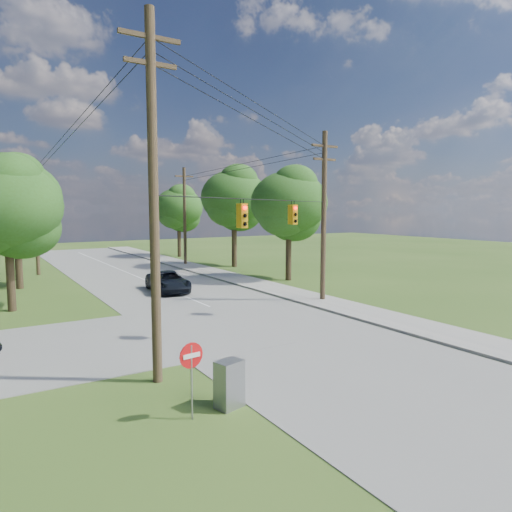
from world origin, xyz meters
TOP-DOWN VIEW (x-y plane):
  - ground at (0.00, 0.00)m, footprint 140.00×140.00m
  - main_road at (2.00, 5.00)m, footprint 10.00×100.00m
  - sidewalk_east at (8.70, 5.00)m, footprint 2.60×100.00m
  - pole_sw at (-4.60, 0.40)m, footprint 2.00×0.32m
  - pole_ne at (8.90, 8.00)m, footprint 2.00×0.32m
  - pole_north_e at (8.90, 30.00)m, footprint 2.00×0.32m
  - pole_north_w at (-5.00, 30.00)m, footprint 2.00×0.32m
  - power_lines at (1.50, 11.54)m, footprint 13.93×29.62m
  - traffic_signals at (2.55, 4.43)m, footprint 4.91×3.27m
  - tree_w_near at (-8.00, 15.00)m, footprint 6.00×6.00m
  - tree_w_mid at (-7.00, 23.00)m, footprint 6.40×6.40m
  - tree_e_near at (12.00, 16.00)m, footprint 6.20×6.20m
  - tree_e_mid at (12.50, 26.00)m, footprint 6.60×6.60m
  - tree_e_far at (11.50, 38.00)m, footprint 5.80×5.80m
  - car_main_north at (1.71, 16.08)m, footprint 2.96×5.34m
  - control_cabinet at (-3.50, -2.63)m, footprint 0.89×0.74m
  - do_not_enter_sign at (-4.74, -2.77)m, footprint 0.72×0.14m

SIDE VIEW (x-z plane):
  - ground at x=0.00m, z-range 0.00..0.00m
  - main_road at x=2.00m, z-range 0.00..0.03m
  - sidewalk_east at x=8.70m, z-range 0.00..0.12m
  - control_cabinet at x=-3.50m, z-range 0.00..1.40m
  - car_main_north at x=1.71m, z-range 0.03..1.44m
  - do_not_enter_sign at x=-4.74m, z-range 0.51..2.68m
  - pole_north_e at x=8.90m, z-range 0.13..10.13m
  - pole_north_w at x=-5.00m, z-range 0.13..10.13m
  - pole_ne at x=8.90m, z-range 0.22..10.72m
  - traffic_signals at x=2.55m, z-range 4.97..6.02m
  - tree_e_far at x=11.50m, z-range 1.76..10.08m
  - tree_w_near at x=-8.00m, z-range 1.72..10.12m
  - pole_sw at x=-4.60m, z-range 0.23..12.23m
  - tree_e_near at x=12.00m, z-range 1.85..10.66m
  - tree_w_mid at x=-7.00m, z-range 1.97..11.19m
  - tree_e_mid at x=12.50m, z-range 2.09..11.73m
  - power_lines at x=1.50m, z-range 6.69..11.62m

